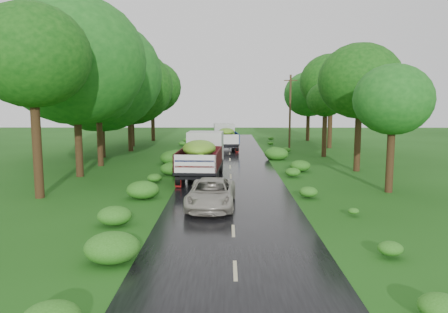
{
  "coord_description": "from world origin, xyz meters",
  "views": [
    {
      "loc": [
        -0.26,
        -16.73,
        5.26
      ],
      "look_at": [
        -0.43,
        9.51,
        1.7
      ],
      "focal_mm": 35.0,
      "sensor_mm": 36.0,
      "label": 1
    }
  ],
  "objects_px": {
    "truck_far": "(225,135)",
    "utility_pole": "(290,112)",
    "truck_near": "(202,154)",
    "car": "(211,193)"
  },
  "relations": [
    {
      "from": "truck_far",
      "to": "utility_pole",
      "type": "distance_m",
      "value": 6.9
    },
    {
      "from": "truck_near",
      "to": "utility_pole",
      "type": "bearing_deg",
      "value": 66.72
    },
    {
      "from": "truck_near",
      "to": "truck_far",
      "type": "distance_m",
      "value": 16.08
    },
    {
      "from": "truck_far",
      "to": "truck_near",
      "type": "bearing_deg",
      "value": -99.81
    },
    {
      "from": "truck_near",
      "to": "utility_pole",
      "type": "relative_size",
      "value": 0.94
    },
    {
      "from": "truck_near",
      "to": "utility_pole",
      "type": "distance_m",
      "value": 17.8
    },
    {
      "from": "truck_far",
      "to": "car",
      "type": "distance_m",
      "value": 23.59
    },
    {
      "from": "truck_far",
      "to": "utility_pole",
      "type": "xyz_separation_m",
      "value": [
        6.46,
        -0.23,
        2.42
      ]
    },
    {
      "from": "truck_near",
      "to": "car",
      "type": "xyz_separation_m",
      "value": [
        0.86,
        -7.56,
        -0.96
      ]
    },
    {
      "from": "utility_pole",
      "to": "truck_near",
      "type": "bearing_deg",
      "value": -99.67
    }
  ]
}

